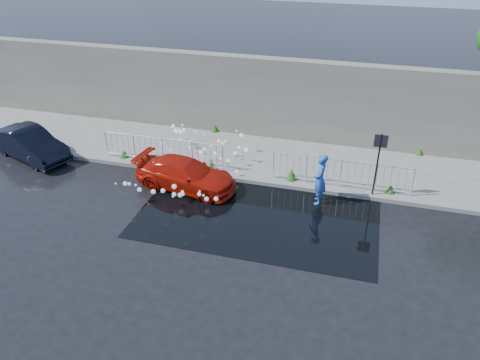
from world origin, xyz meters
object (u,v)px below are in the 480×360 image
(sign_post, at_px, (379,155))
(person, at_px, (320,179))
(red_car, at_px, (186,174))
(dark_car, at_px, (30,144))

(sign_post, distance_m, person, 2.16)
(red_car, relative_size, person, 2.04)
(dark_car, bearing_deg, person, -71.11)
(red_car, distance_m, dark_car, 7.15)
(sign_post, height_order, dark_car, sign_post)
(dark_car, xyz_separation_m, person, (12.00, -0.32, 0.31))
(sign_post, distance_m, red_car, 6.90)
(dark_car, distance_m, person, 12.01)
(sign_post, bearing_deg, red_car, -170.69)
(red_car, xyz_separation_m, person, (4.87, 0.28, 0.38))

